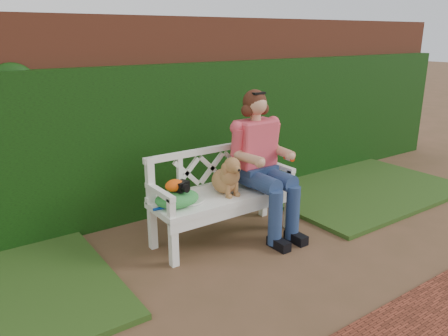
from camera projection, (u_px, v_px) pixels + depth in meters
ground at (259, 269)px, 3.90m from camera, size 60.00×60.00×0.00m
brick_wall at (156, 116)px, 5.06m from camera, size 10.00×0.30×2.20m
ivy_hedge at (166, 141)px, 4.96m from camera, size 10.00×0.18×1.70m
grass_right at (353, 187)px, 5.91m from camera, size 2.60×2.00×0.05m
garden_bench at (224, 216)px, 4.44m from camera, size 1.63×0.75×0.48m
seated_woman at (258, 162)px, 4.50m from camera, size 0.85×0.99×1.50m
dog at (226, 174)px, 4.32m from camera, size 0.28×0.37×0.40m
tennis_racket at (188, 201)px, 4.13m from camera, size 0.60×0.36×0.03m
green_bag at (177, 198)px, 4.05m from camera, size 0.50×0.44×0.15m
camera_item at (181, 186)px, 4.02m from camera, size 0.16×0.14×0.09m
baseball_glove at (174, 185)px, 4.00m from camera, size 0.21×0.17×0.11m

